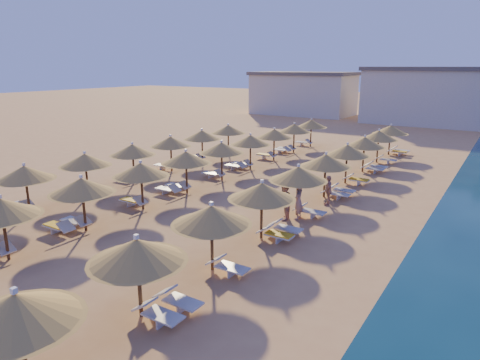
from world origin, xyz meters
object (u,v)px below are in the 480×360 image
Objects in this scene: beachgoer_b at (284,202)px; beachgoer_c at (328,190)px; parasol_row_west at (186,158)px; beachgoer_a at (298,201)px; parasol_row_east at (298,175)px.

beachgoer_c is (0.95, 3.42, -0.10)m from beachgoer_b.
beachgoer_c is at bearing 16.51° from parasol_row_west.
beachgoer_c is (8.00, 2.37, -1.29)m from parasol_row_west.
beachgoer_a is 0.73m from beachgoer_b.
beachgoer_b is 1.12× the size of beachgoer_c.
parasol_row_west reaches higher than beachgoer_b.
beachgoer_c is at bearing 72.89° from parasol_row_east.
beachgoer_c is at bearing 166.21° from beachgoer_a.
parasol_row_east is 2.80m from beachgoer_c.
beachgoer_b is at bearing -55.39° from beachgoer_a.
beachgoer_b is (7.05, -1.05, -1.20)m from parasol_row_west.
beachgoer_c is (0.73, 2.37, -1.29)m from parasol_row_east.
parasol_row_east is at bearing 151.44° from beachgoer_b.
beachgoer_a reaches higher than beachgoer_c.
parasol_row_east is at bearing -42.88° from beachgoer_c.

